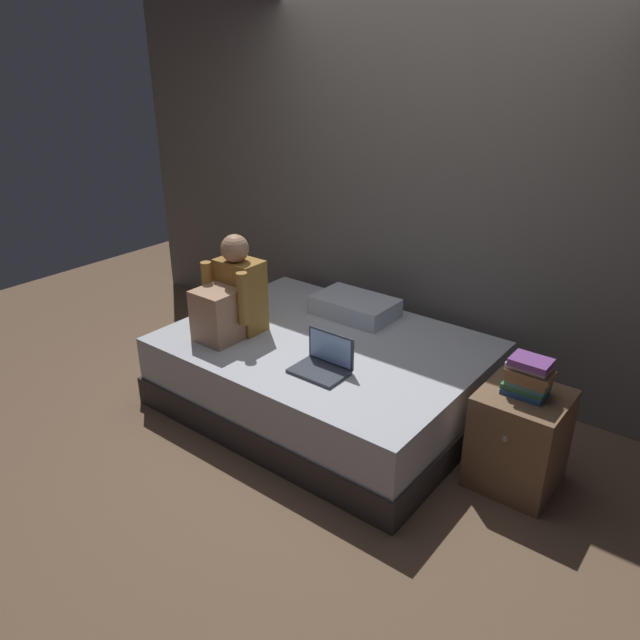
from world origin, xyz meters
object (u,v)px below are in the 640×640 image
at_px(bed, 325,374).
at_px(book_stack, 528,377).
at_px(pillow, 355,306).
at_px(person_sitting, 231,298).
at_px(laptop, 324,362).
at_px(nightstand, 519,439).

height_order(bed, book_stack, book_stack).
distance_m(bed, pillow, 0.55).
distance_m(person_sitting, book_stack, 1.87).
relative_size(pillow, book_stack, 2.32).
bearing_deg(person_sitting, book_stack, 9.28).
relative_size(person_sitting, laptop, 2.05).
xyz_separation_m(person_sitting, laptop, (0.78, -0.03, -0.20)).
relative_size(bed, pillow, 3.57).
height_order(person_sitting, pillow, person_sitting).
height_order(bed, person_sitting, person_sitting).
height_order(nightstand, person_sitting, person_sitting).
bearing_deg(nightstand, person_sitting, -170.58).
distance_m(nightstand, pillow, 1.47).
height_order(nightstand, laptop, laptop).
bearing_deg(pillow, bed, -79.69).
bearing_deg(person_sitting, nightstand, 9.42).
bearing_deg(laptop, person_sitting, 177.56).
relative_size(laptop, pillow, 0.57).
xyz_separation_m(laptop, pillow, (-0.32, 0.76, 0.01)).
relative_size(laptop, book_stack, 1.33).
bearing_deg(book_stack, bed, -179.03).
bearing_deg(person_sitting, pillow, 57.47).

